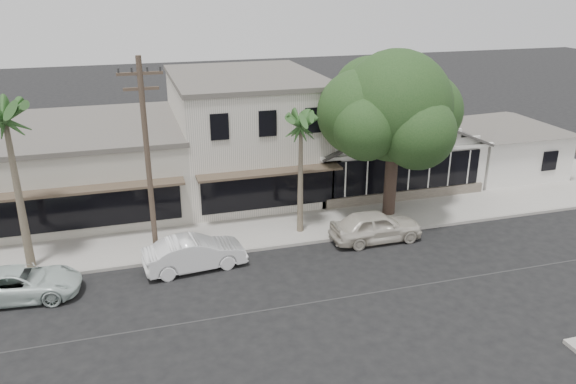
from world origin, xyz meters
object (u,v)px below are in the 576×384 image
object	(u,v)px
utility_pole	(148,159)
shade_tree	(392,108)
car_2	(20,283)
car_0	(376,226)
car_1	(195,253)

from	to	relation	value
utility_pole	shade_tree	size ratio (longest dim) A/B	1.04
shade_tree	car_2	bearing A→B (deg)	-168.13
car_0	car_2	bearing A→B (deg)	92.71
car_0	shade_tree	size ratio (longest dim) A/B	0.51
car_1	shade_tree	bearing A→B (deg)	-79.27
car_2	car_0	bearing A→B (deg)	-81.42
utility_pole	car_0	size ratio (longest dim) A/B	2.04
car_1	shade_tree	distance (m)	12.11
utility_pole	shade_tree	distance (m)	12.33
car_2	shade_tree	distance (m)	18.53
car_0	car_1	distance (m)	8.67
utility_pole	car_0	xyz separation A→B (m)	(10.23, -0.78, -4.04)
utility_pole	car_2	bearing A→B (deg)	-163.38
car_0	car_2	xyz separation A→B (m)	(-15.54, -0.80, -0.12)
car_2	shade_tree	size ratio (longest dim) A/B	0.52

